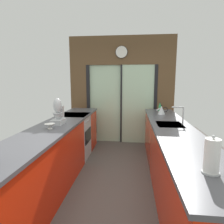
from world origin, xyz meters
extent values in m
cube|color=#4C4742|center=(0.00, 0.60, -0.01)|extent=(5.04, 7.60, 0.02)
cube|color=brown|center=(0.00, 2.40, 2.35)|extent=(2.64, 0.08, 0.70)
cube|color=#B2D1AD|center=(-0.42, 2.42, 1.00)|extent=(0.80, 0.02, 2.00)
cube|color=#B2D1AD|center=(0.42, 2.38, 1.00)|extent=(0.80, 0.02, 2.00)
cube|color=black|center=(-0.86, 2.40, 1.00)|extent=(0.08, 0.10, 2.00)
cube|color=black|center=(0.86, 2.40, 1.00)|extent=(0.08, 0.10, 2.00)
cube|color=black|center=(0.00, 2.40, 1.00)|extent=(0.04, 0.10, 2.00)
cube|color=brown|center=(-1.11, 2.40, 1.00)|extent=(0.42, 0.08, 2.00)
cube|color=brown|center=(1.11, 2.40, 1.00)|extent=(0.42, 0.08, 2.00)
cylinder|color=white|center=(0.00, 2.34, 2.30)|extent=(0.28, 0.03, 0.28)
torus|color=black|center=(0.00, 2.34, 2.30)|extent=(0.30, 0.02, 0.30)
cube|color=red|center=(-0.91, -0.33, 0.44)|extent=(0.58, 2.55, 0.88)
cube|color=red|center=(-0.91, 1.88, 0.44)|extent=(0.58, 0.65, 0.88)
cube|color=#4C4C51|center=(-0.91, 0.30, 0.90)|extent=(0.62, 3.80, 0.04)
cube|color=red|center=(0.91, 0.30, 0.44)|extent=(0.58, 3.80, 0.88)
cube|color=#4C4C51|center=(0.91, 0.30, 0.90)|extent=(0.62, 3.80, 0.04)
cube|color=#B7BABC|center=(0.89, 0.55, 0.90)|extent=(0.40, 0.48, 0.05)
cylinder|color=#B7BABC|center=(1.09, 0.55, 1.06)|extent=(0.02, 0.02, 0.29)
cylinder|color=#B7BABC|center=(1.00, 0.55, 1.20)|extent=(0.18, 0.02, 0.02)
cube|color=#B7BABC|center=(-0.91, 1.25, 0.44)|extent=(0.58, 0.60, 0.88)
cube|color=black|center=(-0.61, 1.25, 0.48)|extent=(0.01, 0.48, 0.28)
cube|color=black|center=(-0.91, 1.25, 0.91)|extent=(0.58, 0.60, 0.03)
cylinder|color=#B7BABC|center=(-0.61, 1.07, 0.80)|extent=(0.02, 0.04, 0.04)
cylinder|color=#B7BABC|center=(-0.61, 1.25, 0.80)|extent=(0.02, 0.04, 0.04)
cylinder|color=#B7BABC|center=(-0.61, 1.43, 0.80)|extent=(0.02, 0.04, 0.04)
cylinder|color=silver|center=(-0.89, 0.05, 0.92)|extent=(0.07, 0.07, 0.01)
cone|color=silver|center=(-0.89, 0.05, 0.96)|extent=(0.15, 0.15, 0.07)
cube|color=#B7BABC|center=(-0.89, 0.38, 0.96)|extent=(0.17, 0.26, 0.08)
cube|color=#B7BABC|center=(-0.89, 0.48, 1.10)|extent=(0.10, 0.08, 0.20)
ellipsoid|color=#B7BABC|center=(-0.89, 0.37, 1.22)|extent=(0.13, 0.12, 0.24)
cone|color=#B7BABC|center=(-0.89, 0.35, 1.04)|extent=(0.15, 0.15, 0.13)
cone|color=#B7BABC|center=(0.89, 1.50, 1.01)|extent=(0.16, 0.16, 0.17)
sphere|color=black|center=(0.89, 1.50, 1.11)|extent=(0.03, 0.03, 0.03)
cylinder|color=#B7BABC|center=(0.82, 1.50, 1.02)|extent=(0.08, 0.02, 0.07)
torus|color=black|center=(0.96, 1.50, 1.02)|extent=(0.11, 0.01, 0.11)
cylinder|color=#339E56|center=(0.89, 1.74, 1.00)|extent=(0.05, 0.05, 0.16)
cylinder|color=#339E56|center=(0.89, 1.74, 1.10)|extent=(0.02, 0.02, 0.04)
cylinder|color=black|center=(0.89, 1.74, 1.13)|extent=(0.03, 0.03, 0.01)
cylinder|color=#B7BABC|center=(0.89, -1.11, 0.93)|extent=(0.13, 0.13, 0.01)
cylinder|color=white|center=(0.89, -1.11, 1.06)|extent=(0.11, 0.11, 0.26)
sphere|color=#B7BABC|center=(0.89, -1.11, 1.20)|extent=(0.03, 0.03, 0.03)
camera|label=1|loc=(0.30, -2.55, 1.61)|focal=30.94mm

